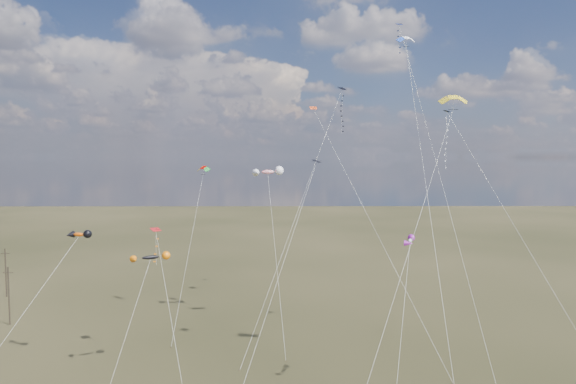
{
  "coord_description": "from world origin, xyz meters",
  "views": [
    {
      "loc": [
        -0.35,
        -38.94,
        22.86
      ],
      "look_at": [
        0.0,
        18.0,
        19.0
      ],
      "focal_mm": 32.0,
      "sensor_mm": 36.0,
      "label": 1
    }
  ],
  "objects_px": {
    "diamond_black_high": "(337,121)",
    "parafoil_yellow": "(453,98)",
    "utility_pole_near": "(9,295)",
    "novelty_black_orange": "(150,258)",
    "utility_pole_far": "(6,272)"
  },
  "relations": [
    {
      "from": "utility_pole_far",
      "to": "parafoil_yellow",
      "type": "distance_m",
      "value": 74.31
    },
    {
      "from": "parafoil_yellow",
      "to": "novelty_black_orange",
      "type": "distance_m",
      "value": 34.09
    },
    {
      "from": "utility_pole_near",
      "to": "utility_pole_far",
      "type": "height_order",
      "value": "same"
    },
    {
      "from": "diamond_black_high",
      "to": "parafoil_yellow",
      "type": "relative_size",
      "value": 1.11
    },
    {
      "from": "parafoil_yellow",
      "to": "novelty_black_orange",
      "type": "xyz_separation_m",
      "value": [
        -30.07,
        1.94,
        -15.94
      ]
    },
    {
      "from": "utility_pole_far",
      "to": "novelty_black_orange",
      "type": "bearing_deg",
      "value": -44.23
    },
    {
      "from": "utility_pole_near",
      "to": "diamond_black_high",
      "type": "bearing_deg",
      "value": 2.84
    },
    {
      "from": "utility_pole_far",
      "to": "parafoil_yellow",
      "type": "xyz_separation_m",
      "value": [
        61.94,
        -32.97,
        24.46
      ]
    },
    {
      "from": "utility_pole_far",
      "to": "novelty_black_orange",
      "type": "height_order",
      "value": "novelty_black_orange"
    },
    {
      "from": "diamond_black_high",
      "to": "parafoil_yellow",
      "type": "height_order",
      "value": "diamond_black_high"
    },
    {
      "from": "parafoil_yellow",
      "to": "novelty_black_orange",
      "type": "height_order",
      "value": "parafoil_yellow"
    },
    {
      "from": "utility_pole_near",
      "to": "parafoil_yellow",
      "type": "relative_size",
      "value": 0.27
    },
    {
      "from": "diamond_black_high",
      "to": "novelty_black_orange",
      "type": "xyz_separation_m",
      "value": [
        -21.03,
        -19.25,
        -15.21
      ]
    },
    {
      "from": "utility_pole_near",
      "to": "novelty_black_orange",
      "type": "bearing_deg",
      "value": -35.5
    },
    {
      "from": "utility_pole_near",
      "to": "novelty_black_orange",
      "type": "relative_size",
      "value": 0.61
    }
  ]
}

